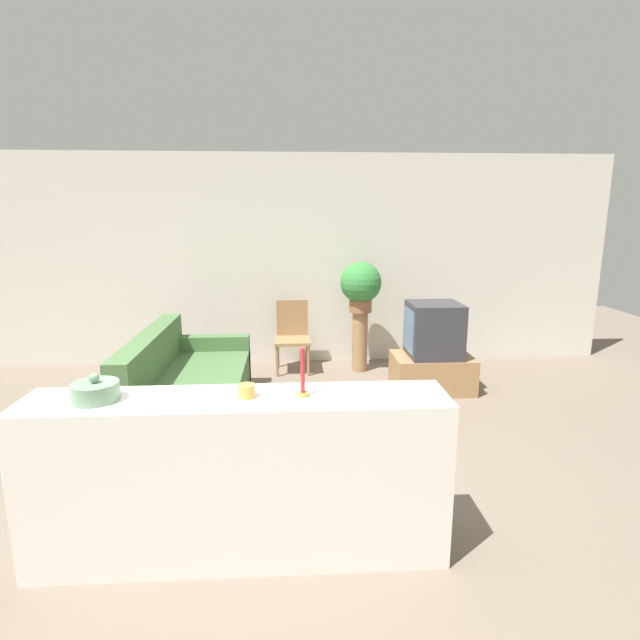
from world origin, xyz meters
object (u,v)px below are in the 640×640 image
decorative_bowl (95,391)px  potted_plant (361,284)px  television (433,330)px  couch (187,389)px  wooden_chair (292,333)px

decorative_bowl → potted_plant: bearing=60.5°
potted_plant → television: bearing=-47.1°
couch → decorative_bowl: decorative_bowl is taller
potted_plant → decorative_bowl: potted_plant is taller
couch → wooden_chair: bearing=54.9°
television → wooden_chair: 1.78m
couch → television: size_ratio=3.24×
wooden_chair → potted_plant: bearing=-5.9°
television → potted_plant: size_ratio=0.96×
couch → television: bearing=13.4°
potted_plant → wooden_chair: bearing=174.1°
wooden_chair → potted_plant: potted_plant is taller
wooden_chair → potted_plant: 1.05m
couch → potted_plant: (1.88, 1.38, 0.81)m
couch → wooden_chair: wooden_chair is taller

